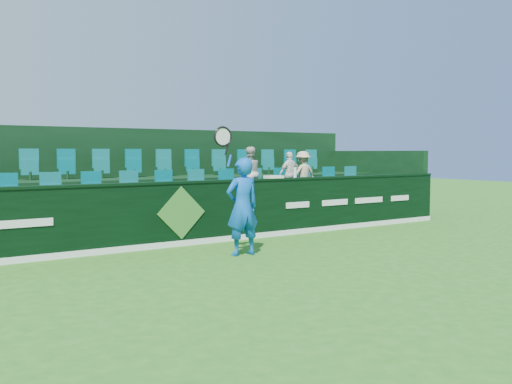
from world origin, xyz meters
TOP-DOWN VIEW (x-y plane):
  - ground at (0.00, 0.00)m, footprint 60.00×60.00m
  - sponsor_hoarding at (0.00, 4.00)m, footprint 16.00×0.25m
  - stand_tier_front at (0.00, 5.10)m, footprint 16.00×2.00m
  - stand_tier_back at (0.00, 7.00)m, footprint 16.00×1.80m
  - stand_rear at (0.00, 7.44)m, footprint 16.00×4.10m
  - seat_row_front at (0.00, 5.50)m, footprint 13.50×0.50m
  - seat_row_back at (0.00, 7.30)m, footprint 13.50×0.50m
  - tennis_player at (0.47, 2.31)m, footprint 1.07×0.48m
  - spectator_left at (2.54, 5.12)m, footprint 0.70×0.58m
  - spectator_middle at (3.83, 5.12)m, footprint 0.69×0.29m
  - spectator_right at (4.27, 5.12)m, footprint 0.77×0.45m
  - towel at (2.46, 4.00)m, footprint 0.41×0.27m
  - drinks_bottle at (3.10, 4.00)m, footprint 0.08×0.08m

SIDE VIEW (x-z plane):
  - ground at x=0.00m, z-range 0.00..0.00m
  - stand_tier_front at x=0.00m, z-range 0.00..0.80m
  - stand_tier_back at x=0.00m, z-range 0.00..1.30m
  - sponsor_hoarding at x=0.00m, z-range 0.00..1.35m
  - tennis_player at x=0.47m, z-range -0.30..2.18m
  - seat_row_front at x=0.00m, z-range 0.80..1.40m
  - stand_rear at x=0.00m, z-range -0.08..2.52m
  - towel at x=2.46m, z-range 1.35..1.41m
  - spectator_middle at x=3.83m, z-range 0.80..1.97m
  - spectator_right at x=4.27m, z-range 0.80..1.98m
  - spectator_left at x=2.54m, z-range 0.80..2.09m
  - drinks_bottle at x=3.10m, z-range 1.35..1.60m
  - seat_row_back at x=0.00m, z-range 1.30..1.90m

